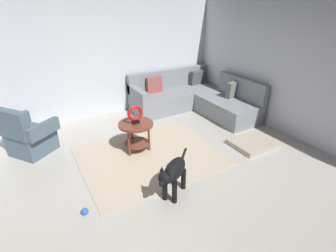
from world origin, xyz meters
name	(u,v)px	position (x,y,z in m)	size (l,w,h in m)	color
ground_plane	(162,184)	(0.00, 0.00, -0.05)	(6.00, 6.00, 0.10)	#B7B2A8
wall_back	(95,56)	(0.00, 2.94, 1.35)	(6.00, 0.12, 2.70)	silver
wall_right	(306,67)	(2.94, 0.00, 1.35)	(0.12, 6.00, 2.70)	silver
area_rug	(150,156)	(0.15, 0.70, 0.01)	(2.30, 1.90, 0.01)	#BCAD93
sectional_couch	(194,99)	(1.99, 2.01, 0.29)	(2.20, 2.25, 0.88)	gray
armchair	(28,137)	(-1.59, 1.84, 0.32)	(0.96, 1.00, 0.88)	#4C6070
side_table	(136,130)	(0.04, 0.99, 0.42)	(0.60, 0.60, 0.54)	brown
torus_sculpture	(135,114)	(0.04, 0.99, 0.71)	(0.28, 0.08, 0.33)	black
dog_bed_mat	(253,143)	(1.98, 0.08, 0.04)	(0.80, 0.60, 0.09)	#B2A38E
dog	(173,173)	(-0.02, -0.34, 0.38)	(0.72, 0.53, 0.63)	black
dog_toy_ball	(85,211)	(-1.16, -0.09, 0.05)	(0.09, 0.09, 0.09)	blue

